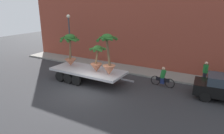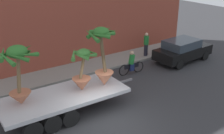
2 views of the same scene
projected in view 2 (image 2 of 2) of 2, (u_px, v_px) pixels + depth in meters
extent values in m
plane|color=#2D2D30|center=(106.00, 124.00, 12.30)|extent=(60.00, 60.00, 0.00)
cube|color=gray|center=(52.00, 76.00, 16.93)|extent=(24.00, 2.20, 0.15)
cube|color=#B7BABF|center=(64.00, 96.00, 12.83)|extent=(5.99, 2.54, 0.18)
cylinder|color=black|center=(17.00, 106.00, 12.93)|extent=(0.80, 0.23, 0.80)
cylinder|color=black|center=(33.00, 130.00, 11.15)|extent=(0.80, 0.23, 0.80)
cylinder|color=black|center=(34.00, 101.00, 13.35)|extent=(0.80, 0.23, 0.80)
cylinder|color=black|center=(53.00, 124.00, 11.58)|extent=(0.80, 0.23, 0.80)
cylinder|color=black|center=(51.00, 97.00, 13.78)|extent=(0.80, 0.23, 0.80)
cylinder|color=black|center=(71.00, 118.00, 12.00)|extent=(0.80, 0.23, 0.80)
cube|color=slate|center=(124.00, 81.00, 14.66)|extent=(1.00, 0.11, 0.10)
cone|color=#B26647|center=(82.00, 84.00, 13.05)|extent=(0.90, 0.90, 0.63)
cylinder|color=brown|center=(82.00, 66.00, 12.74)|extent=(0.41, 0.14, 1.22)
ellipsoid|color=#428438|center=(84.00, 53.00, 12.56)|extent=(0.64, 0.64, 0.40)
cone|color=#428438|center=(91.00, 52.00, 12.78)|extent=(0.22, 0.81, 0.34)
cone|color=#428438|center=(83.00, 51.00, 12.94)|extent=(0.83, 0.53, 0.34)
cone|color=#428438|center=(74.00, 54.00, 12.55)|extent=(0.65, 0.90, 0.42)
cone|color=#428438|center=(82.00, 57.00, 12.27)|extent=(0.65, 0.63, 0.36)
cone|color=#428438|center=(91.00, 55.00, 12.38)|extent=(0.83, 0.51, 0.36)
cone|color=#B26647|center=(21.00, 98.00, 11.85)|extent=(0.93, 0.93, 0.57)
cylinder|color=brown|center=(19.00, 73.00, 11.43)|extent=(0.33, 0.16, 1.83)
ellipsoid|color=#2D6B28|center=(17.00, 52.00, 11.11)|extent=(0.85, 0.85, 0.53)
cone|color=#2D6B28|center=(29.00, 51.00, 11.35)|extent=(0.28, 0.98, 0.53)
cone|color=#2D6B28|center=(22.00, 50.00, 11.61)|extent=(0.89, 0.79, 0.62)
cone|color=#2D6B28|center=(11.00, 51.00, 11.40)|extent=(0.94, 0.46, 0.50)
cone|color=#2D6B28|center=(3.00, 54.00, 11.01)|extent=(0.60, 1.13, 0.40)
cone|color=#2D6B28|center=(5.00, 57.00, 10.69)|extent=(0.60, 1.16, 0.58)
cone|color=#2D6B28|center=(18.00, 57.00, 10.75)|extent=(0.92, 0.42, 0.55)
cone|color=#2D6B28|center=(29.00, 55.00, 10.94)|extent=(1.06, 0.82, 0.52)
cone|color=#C17251|center=(104.00, 79.00, 13.57)|extent=(0.93, 0.93, 0.70)
cylinder|color=brown|center=(103.00, 53.00, 13.01)|extent=(0.43, 0.17, 2.03)
ellipsoid|color=#2D6B28|center=(101.00, 32.00, 12.58)|extent=(0.77, 0.77, 0.48)
cone|color=#2D6B28|center=(109.00, 31.00, 12.92)|extent=(0.35, 1.06, 0.46)
cone|color=#2D6B28|center=(101.00, 30.00, 13.09)|extent=(1.04, 0.74, 0.39)
cone|color=#2D6B28|center=(93.00, 32.00, 12.84)|extent=(0.92, 0.51, 0.50)
cone|color=#2D6B28|center=(92.00, 35.00, 12.31)|extent=(0.29, 1.04, 0.52)
cone|color=#2D6B28|center=(100.00, 35.00, 12.18)|extent=(0.86, 0.71, 0.33)
cone|color=#2D6B28|center=(109.00, 34.00, 12.39)|extent=(0.88, 0.56, 0.33)
torus|color=black|center=(139.00, 67.00, 17.59)|extent=(0.74, 0.11, 0.74)
torus|color=black|center=(124.00, 70.00, 17.07)|extent=(0.74, 0.11, 0.74)
cube|color=black|center=(131.00, 66.00, 17.26)|extent=(1.04, 0.13, 0.28)
cylinder|color=#1E702D|center=(132.00, 59.00, 17.09)|extent=(0.47, 0.37, 0.65)
sphere|color=tan|center=(132.00, 53.00, 16.93)|extent=(0.24, 0.24, 0.24)
cube|color=navy|center=(131.00, 67.00, 17.29)|extent=(0.30, 0.26, 0.44)
cube|color=black|center=(183.00, 52.00, 19.30)|extent=(4.46, 2.12, 0.70)
cube|color=#2D3842|center=(182.00, 44.00, 18.94)|extent=(2.50, 1.81, 0.56)
cylinder|color=black|center=(185.00, 49.00, 20.88)|extent=(0.65, 0.24, 0.64)
cylinder|color=black|center=(205.00, 56.00, 19.61)|extent=(0.65, 0.24, 0.64)
cylinder|color=black|center=(160.00, 57.00, 19.27)|extent=(0.65, 0.24, 0.64)
cylinder|color=black|center=(179.00, 65.00, 18.00)|extent=(0.65, 0.24, 0.64)
cylinder|color=black|center=(146.00, 50.00, 19.98)|extent=(0.28, 0.28, 0.85)
cylinder|color=#1E702D|center=(146.00, 40.00, 19.70)|extent=(0.36, 0.36, 0.62)
sphere|color=tan|center=(147.00, 34.00, 19.54)|extent=(0.24, 0.24, 0.24)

